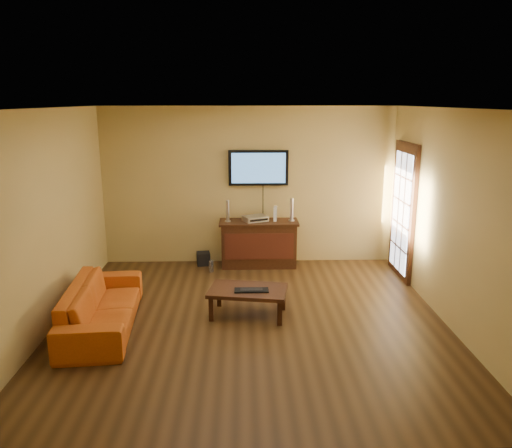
{
  "coord_description": "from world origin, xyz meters",
  "views": [
    {
      "loc": [
        -0.1,
        -5.99,
        2.79
      ],
      "look_at": [
        0.09,
        0.8,
        1.1
      ],
      "focal_mm": 35.0,
      "sensor_mm": 36.0,
      "label": 1
    }
  ],
  "objects_px": {
    "av_receiver": "(255,218)",
    "keyboard": "(251,290)",
    "speaker_left": "(228,212)",
    "game_console": "(275,214)",
    "coffee_table": "(248,292)",
    "speaker_right": "(292,211)",
    "subwoofer": "(203,259)",
    "bottle": "(211,266)",
    "media_console": "(259,243)",
    "sofa": "(101,299)",
    "television": "(258,168)"
  },
  "relations": [
    {
      "from": "speaker_left",
      "to": "speaker_right",
      "type": "height_order",
      "value": "speaker_right"
    },
    {
      "from": "speaker_left",
      "to": "game_console",
      "type": "xyz_separation_m",
      "value": [
        0.81,
        0.05,
        -0.05
      ]
    },
    {
      "from": "coffee_table",
      "to": "keyboard",
      "type": "xyz_separation_m",
      "value": [
        0.05,
        -0.07,
        0.06
      ]
    },
    {
      "from": "speaker_left",
      "to": "bottle",
      "type": "bearing_deg",
      "value": -131.84
    },
    {
      "from": "game_console",
      "to": "keyboard",
      "type": "distance_m",
      "value": 2.28
    },
    {
      "from": "media_console",
      "to": "keyboard",
      "type": "relative_size",
      "value": 3.0
    },
    {
      "from": "sofa",
      "to": "bottle",
      "type": "distance_m",
      "value": 2.4
    },
    {
      "from": "media_console",
      "to": "television",
      "type": "xyz_separation_m",
      "value": [
        0.0,
        0.21,
        1.27
      ]
    },
    {
      "from": "av_receiver",
      "to": "game_console",
      "type": "bearing_deg",
      "value": -20.79
    },
    {
      "from": "television",
      "to": "bottle",
      "type": "relative_size",
      "value": 4.61
    },
    {
      "from": "sofa",
      "to": "bottle",
      "type": "height_order",
      "value": "sofa"
    },
    {
      "from": "speaker_left",
      "to": "game_console",
      "type": "relative_size",
      "value": 1.52
    },
    {
      "from": "bottle",
      "to": "media_console",
      "type": "bearing_deg",
      "value": 21.98
    },
    {
      "from": "media_console",
      "to": "speaker_left",
      "type": "height_order",
      "value": "speaker_left"
    },
    {
      "from": "speaker_right",
      "to": "subwoofer",
      "type": "relative_size",
      "value": 1.76
    },
    {
      "from": "speaker_right",
      "to": "game_console",
      "type": "relative_size",
      "value": 1.61
    },
    {
      "from": "media_console",
      "to": "keyboard",
      "type": "xyz_separation_m",
      "value": [
        -0.16,
        -2.13,
        -0.02
      ]
    },
    {
      "from": "game_console",
      "to": "bottle",
      "type": "xyz_separation_m",
      "value": [
        -1.09,
        -0.37,
        -0.81
      ]
    },
    {
      "from": "television",
      "to": "sofa",
      "type": "xyz_separation_m",
      "value": [
        -2.04,
        -2.58,
        -1.29
      ]
    },
    {
      "from": "keyboard",
      "to": "speaker_left",
      "type": "bearing_deg",
      "value": 99.65
    },
    {
      "from": "sofa",
      "to": "bottle",
      "type": "bearing_deg",
      "value": -36.07
    },
    {
      "from": "media_console",
      "to": "bottle",
      "type": "relative_size",
      "value": 6.07
    },
    {
      "from": "speaker_right",
      "to": "bottle",
      "type": "height_order",
      "value": "speaker_right"
    },
    {
      "from": "game_console",
      "to": "speaker_left",
      "type": "bearing_deg",
      "value": -168.38
    },
    {
      "from": "av_receiver",
      "to": "subwoofer",
      "type": "relative_size",
      "value": 1.75
    },
    {
      "from": "speaker_left",
      "to": "game_console",
      "type": "height_order",
      "value": "speaker_left"
    },
    {
      "from": "speaker_left",
      "to": "av_receiver",
      "type": "relative_size",
      "value": 0.95
    },
    {
      "from": "speaker_left",
      "to": "coffee_table",
      "type": "bearing_deg",
      "value": -81.24
    },
    {
      "from": "media_console",
      "to": "sofa",
      "type": "bearing_deg",
      "value": -130.82
    },
    {
      "from": "speaker_right",
      "to": "subwoofer",
      "type": "distance_m",
      "value": 1.75
    },
    {
      "from": "coffee_table",
      "to": "bottle",
      "type": "height_order",
      "value": "coffee_table"
    },
    {
      "from": "game_console",
      "to": "television",
      "type": "bearing_deg",
      "value": 156.57
    },
    {
      "from": "coffee_table",
      "to": "sofa",
      "type": "xyz_separation_m",
      "value": [
        -1.83,
        -0.31,
        0.06
      ]
    },
    {
      "from": "sofa",
      "to": "keyboard",
      "type": "bearing_deg",
      "value": -87.63
    },
    {
      "from": "television",
      "to": "game_console",
      "type": "distance_m",
      "value": 0.83
    },
    {
      "from": "keyboard",
      "to": "coffee_table",
      "type": "bearing_deg",
      "value": 121.39
    },
    {
      "from": "subwoofer",
      "to": "keyboard",
      "type": "bearing_deg",
      "value": -79.25
    },
    {
      "from": "television",
      "to": "subwoofer",
      "type": "xyz_separation_m",
      "value": [
        -0.96,
        -0.15,
        -1.56
      ]
    },
    {
      "from": "media_console",
      "to": "sofa",
      "type": "xyz_separation_m",
      "value": [
        -2.04,
        -2.37,
        -0.01
      ]
    },
    {
      "from": "television",
      "to": "sofa",
      "type": "height_order",
      "value": "television"
    },
    {
      "from": "coffee_table",
      "to": "speaker_left",
      "type": "bearing_deg",
      "value": 98.76
    },
    {
      "from": "av_receiver",
      "to": "subwoofer",
      "type": "xyz_separation_m",
      "value": [
        -0.9,
        0.05,
        -0.72
      ]
    },
    {
      "from": "coffee_table",
      "to": "av_receiver",
      "type": "xyz_separation_m",
      "value": [
        0.15,
        2.08,
        0.51
      ]
    },
    {
      "from": "av_receiver",
      "to": "bottle",
      "type": "height_order",
      "value": "av_receiver"
    },
    {
      "from": "game_console",
      "to": "subwoofer",
      "type": "relative_size",
      "value": 1.09
    },
    {
      "from": "speaker_left",
      "to": "game_console",
      "type": "distance_m",
      "value": 0.81
    },
    {
      "from": "television",
      "to": "bottle",
      "type": "xyz_separation_m",
      "value": [
        -0.81,
        -0.54,
        -1.57
      ]
    },
    {
      "from": "keyboard",
      "to": "speaker_right",
      "type": "bearing_deg",
      "value": 71.31
    },
    {
      "from": "av_receiver",
      "to": "keyboard",
      "type": "bearing_deg",
      "value": -117.04
    },
    {
      "from": "television",
      "to": "av_receiver",
      "type": "height_order",
      "value": "television"
    }
  ]
}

